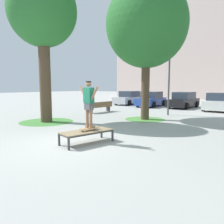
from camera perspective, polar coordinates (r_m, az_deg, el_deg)
ground_plane at (r=8.08m, az=-11.03°, el=-8.08°), size 120.00×120.00×0.00m
skate_box at (r=7.88m, az=-6.68°, el=-5.28°), size 1.17×2.02×0.46m
skateboard at (r=7.91m, az=-6.06°, el=-4.31°), size 0.29×0.82×0.09m
skater at (r=7.78m, az=-6.14°, el=2.89°), size 1.00×0.32×1.69m
tree_near_left at (r=13.54m, az=-17.85°, el=23.64°), size 3.74×3.74×8.14m
grass_patch_near_left at (r=13.11m, az=-16.88°, el=-2.46°), size 3.04×3.04×0.01m
tree_mid_back at (r=13.94m, az=9.11°, el=21.73°), size 4.84×4.84×8.23m
grass_patch_mid_back at (r=13.63m, az=8.65°, el=-1.89°), size 2.48×2.48×0.01m
car_silver at (r=24.43m, az=4.51°, el=3.65°), size 2.02×4.25×1.50m
car_blue at (r=22.35m, az=10.34°, el=3.25°), size 2.08×4.28×1.50m
car_black at (r=21.64m, az=18.35°, el=2.90°), size 2.04×4.26×1.50m
car_white at (r=20.42m, az=26.18°, el=2.32°), size 2.03×4.26×1.50m
park_bench at (r=17.01m, az=-3.12°, el=1.42°), size 0.65×2.43×0.83m
light_post at (r=15.89m, az=14.96°, el=13.02°), size 0.36×0.36×5.83m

